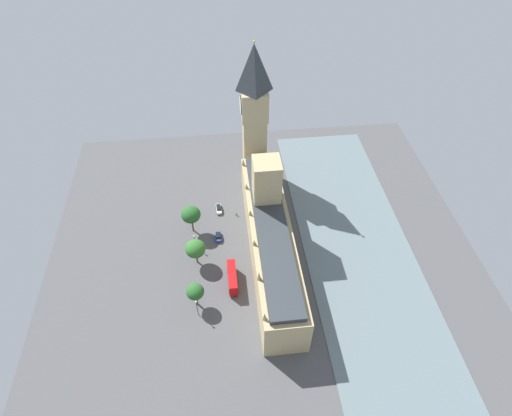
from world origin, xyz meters
TOP-DOWN VIEW (x-y plane):
  - ground_plane at (0.00, 0.00)m, footprint 136.02×136.02m
  - river_thames at (-30.55, 0.00)m, footprint 34.65×122.42m
  - parliament_building at (-1.99, -1.70)m, footprint 12.41×66.02m
  - clock_tower at (-1.22, -39.73)m, footprint 9.09×9.09m
  - car_white_near_tower at (13.32, -22.22)m, footprint 1.97×4.73m
  - car_blue_opposite_hall at (14.07, -9.28)m, footprint 1.97×4.20m
  - double_decker_bus_corner at (10.59, 8.78)m, footprint 2.68×10.51m
  - pedestrian_far_end at (7.43, -19.26)m, footprint 0.64×0.62m
  - plane_tree_under_trees at (22.31, -13.69)m, footprint 6.32×6.32m
  - plane_tree_trailing at (21.27, 15.08)m, footprint 5.04×5.04m
  - plane_tree_midblock at (21.08, -0.16)m, footprint 6.23×6.23m
  - street_lamp_leading at (21.59, -6.19)m, footprint 0.56×0.56m
  - street_lamp_by_river_gate at (21.05, 18.57)m, footprint 0.56×0.56m

SIDE VIEW (x-z plane):
  - ground_plane at x=0.00m, z-range 0.00..0.00m
  - river_thames at x=-30.55m, z-range 0.00..0.25m
  - pedestrian_far_end at x=7.43m, z-range -0.08..1.45m
  - car_blue_opposite_hall at x=14.07m, z-range 0.02..1.76m
  - car_white_near_tower at x=13.32m, z-range 0.02..1.76m
  - double_decker_bus_corner at x=10.59m, z-range 0.26..5.01m
  - street_lamp_leading at x=21.59m, z-range 1.20..7.09m
  - street_lamp_by_river_gate at x=21.05m, z-range 1.32..8.32m
  - plane_tree_trailing at x=21.27m, z-range 2.08..10.63m
  - plane_tree_midblock at x=21.08m, z-range 1.98..11.28m
  - plane_tree_under_trees at x=22.31m, z-range 2.52..13.00m
  - parliament_building at x=-1.99m, z-range -6.04..23.04m
  - clock_tower at x=-1.22m, z-range 0.88..53.60m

